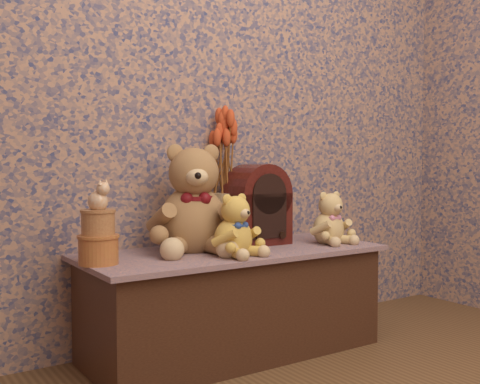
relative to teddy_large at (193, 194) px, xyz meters
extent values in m
cube|color=navy|center=(0.15, 0.20, 0.64)|extent=(3.00, 0.10, 2.60)
cube|color=navy|center=(0.15, -0.06, -0.45)|extent=(1.26, 0.54, 0.43)
cylinder|color=tan|center=(0.22, 0.11, -0.12)|extent=(0.18, 0.18, 0.22)
cylinder|color=gold|center=(-0.43, -0.08, -0.18)|extent=(0.18, 0.18, 0.10)
cylinder|color=tan|center=(-0.43, -0.08, -0.09)|extent=(0.14, 0.14, 0.09)
camera|label=1|loc=(-1.11, -2.02, 0.13)|focal=42.62mm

